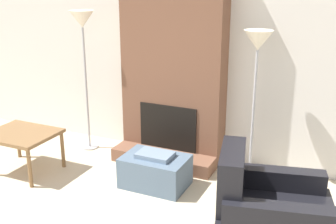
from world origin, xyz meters
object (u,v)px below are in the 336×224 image
floor_lamp_left (83,29)px  floor_lamp_right (257,51)px  armchair (266,217)px  side_table (22,137)px  ottoman (155,171)px

floor_lamp_left → floor_lamp_right: (2.21, 0.00, -0.11)m
armchair → floor_lamp_right: size_ratio=0.66×
side_table → floor_lamp_left: 1.52m
floor_lamp_left → floor_lamp_right: 2.22m
armchair → side_table: size_ratio=1.44×
side_table → floor_lamp_right: floor_lamp_right is taller
floor_lamp_left → floor_lamp_right: floor_lamp_left is taller
armchair → floor_lamp_left: bearing=53.2°
ottoman → side_table: bearing=-168.5°
armchair → floor_lamp_right: floor_lamp_right is taller
ottoman → floor_lamp_left: size_ratio=0.39×
floor_lamp_right → armchair: bearing=-69.7°
ottoman → floor_lamp_left: floor_lamp_left is taller
armchair → floor_lamp_left: (-2.64, 1.16, 1.33)m
armchair → floor_lamp_right: 1.74m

